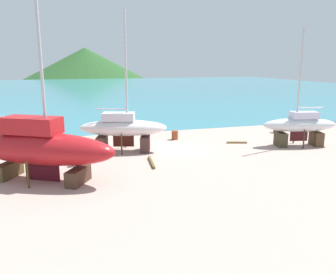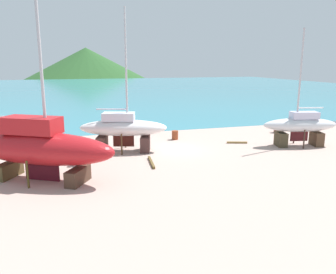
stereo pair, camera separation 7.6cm
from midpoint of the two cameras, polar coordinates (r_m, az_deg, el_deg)
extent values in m
plane|color=tan|center=(24.45, 3.20, -3.99)|extent=(43.06, 43.06, 0.00)
cube|color=teal|center=(91.13, -11.64, 7.83)|extent=(157.52, 115.41, 0.01)
cone|color=#285225|center=(180.23, -13.40, 9.90)|extent=(109.00, 109.00, 28.04)
cube|color=#492F2C|center=(26.97, -3.74, -1.13)|extent=(1.15, 1.79, 1.19)
cube|color=#52342D|center=(27.41, -10.88, -1.11)|extent=(1.15, 1.79, 1.19)
cylinder|color=#4E3A22|center=(28.19, -7.06, -0.14)|extent=(0.12, 0.12, 1.63)
cylinder|color=#503621|center=(25.99, -7.67, -1.24)|extent=(0.12, 0.12, 1.63)
ellipsoid|color=silver|center=(26.87, -7.42, 1.54)|extent=(7.14, 3.95, 1.26)
cube|color=#481913|center=(27.09, -7.35, -0.68)|extent=(1.59, 0.55, 0.88)
cube|color=silver|center=(26.77, -8.19, 3.39)|extent=(2.71, 1.90, 0.63)
cylinder|color=silver|center=(26.35, -6.96, 11.79)|extent=(0.15, 0.15, 8.41)
cylinder|color=silver|center=(26.76, -9.32, 4.62)|extent=(2.32, 0.79, 0.11)
cube|color=#423927|center=(30.02, 18.43, -0.38)|extent=(0.98, 1.49, 1.17)
cube|color=brown|center=(31.31, 23.66, -0.28)|extent=(0.98, 1.49, 1.17)
cylinder|color=#432F25|center=(29.76, 21.88, -0.35)|extent=(0.12, 0.12, 1.57)
cylinder|color=#4A312A|center=(31.43, 20.42, 0.41)|extent=(0.12, 0.12, 1.57)
ellipsoid|color=silver|center=(30.41, 21.28, 1.91)|extent=(6.40, 3.03, 1.15)
cube|color=#53191D|center=(30.59, 21.13, 0.11)|extent=(1.46, 0.40, 0.81)
cube|color=silver|center=(30.41, 21.92, 3.40)|extent=(2.39, 1.49, 0.58)
cylinder|color=#BFB7BE|center=(29.86, 21.36, 9.73)|extent=(0.15, 0.15, 7.23)
cylinder|color=silver|center=(30.54, 22.80, 4.53)|extent=(2.13, 0.58, 0.10)
cube|color=#462F22|center=(20.52, -14.72, -6.31)|extent=(1.60, 2.05, 0.91)
cube|color=#4F4124|center=(23.05, -25.01, -5.02)|extent=(1.60, 2.05, 0.91)
cylinder|color=#4E3122|center=(22.68, -18.35, -3.85)|extent=(0.12, 0.12, 1.59)
cylinder|color=#483D1A|center=(20.55, -22.33, -5.83)|extent=(0.12, 0.12, 1.59)
ellipsoid|color=#B0181D|center=(21.30, -20.47, -1.76)|extent=(9.29, 6.84, 1.93)
cube|color=#4D0F1A|center=(21.74, -20.15, -5.96)|extent=(1.97, 1.20, 1.35)
cube|color=red|center=(21.29, -21.79, 1.85)|extent=(3.64, 2.97, 0.96)
cylinder|color=#BCB8BF|center=(20.53, -20.82, 16.68)|extent=(0.17, 0.17, 11.72)
cylinder|color=silver|center=(21.64, -23.39, 3.00)|extent=(2.88, 1.76, 0.12)
cube|color=navy|center=(24.11, -14.07, -3.50)|extent=(0.21, 0.34, 0.89)
cube|color=orange|center=(23.92, -14.16, -1.82)|extent=(0.25, 0.45, 0.56)
sphere|color=tan|center=(23.83, -14.21, -0.91)|extent=(0.22, 0.22, 0.22)
cylinder|color=olive|center=(28.82, -21.08, -1.68)|extent=(0.66, 0.92, 0.59)
cylinder|color=#344574|center=(29.23, -14.56, -1.09)|extent=(0.55, 0.81, 0.55)
cylinder|color=#5C2820|center=(35.81, 17.77, 1.47)|extent=(0.76, 0.76, 0.93)
cylinder|color=#563320|center=(28.63, -18.62, -1.40)|extent=(0.66, 0.66, 0.76)
cylinder|color=brown|center=(31.01, 1.25, 0.32)|extent=(0.81, 0.81, 0.80)
cube|color=brown|center=(23.79, -2.71, -4.25)|extent=(0.46, 2.70, 0.17)
cube|color=olive|center=(30.18, 11.54, -0.90)|extent=(1.71, 0.71, 0.15)
camera|label=1|loc=(0.04, -89.91, 0.02)|focal=36.44mm
camera|label=2|loc=(0.04, 90.09, -0.02)|focal=36.44mm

